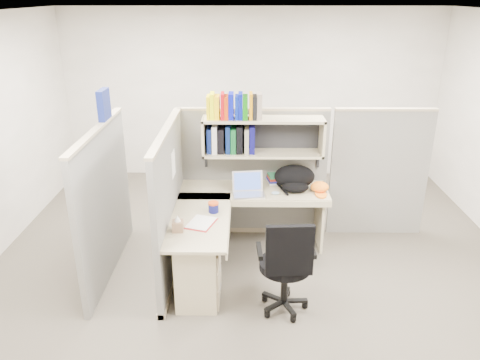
{
  "coord_description": "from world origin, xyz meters",
  "views": [
    {
      "loc": [
        -0.11,
        -4.5,
        2.89
      ],
      "look_at": [
        -0.16,
        0.25,
        0.98
      ],
      "focal_mm": 35.0,
      "sensor_mm": 36.0,
      "label": 1
    }
  ],
  "objects_px": {
    "desk": "(216,247)",
    "laptop": "(249,185)",
    "snack_canister": "(213,207)",
    "task_chair": "(285,280)",
    "backpack": "(295,178)"
  },
  "relations": [
    {
      "from": "snack_canister",
      "to": "task_chair",
      "type": "relative_size",
      "value": 0.11
    },
    {
      "from": "desk",
      "to": "task_chair",
      "type": "distance_m",
      "value": 0.83
    },
    {
      "from": "desk",
      "to": "laptop",
      "type": "xyz_separation_m",
      "value": [
        0.35,
        0.69,
        0.42
      ]
    },
    {
      "from": "laptop",
      "to": "backpack",
      "type": "height_order",
      "value": "backpack"
    },
    {
      "from": "desk",
      "to": "backpack",
      "type": "xyz_separation_m",
      "value": [
        0.89,
        0.86,
        0.43
      ]
    },
    {
      "from": "task_chair",
      "to": "laptop",
      "type": "bearing_deg",
      "value": 106.36
    },
    {
      "from": "desk",
      "to": "task_chair",
      "type": "bearing_deg",
      "value": -34.32
    },
    {
      "from": "desk",
      "to": "laptop",
      "type": "bearing_deg",
      "value": 63.44
    },
    {
      "from": "laptop",
      "to": "snack_canister",
      "type": "distance_m",
      "value": 0.59
    },
    {
      "from": "desk",
      "to": "laptop",
      "type": "distance_m",
      "value": 0.88
    },
    {
      "from": "desk",
      "to": "snack_canister",
      "type": "bearing_deg",
      "value": 97.02
    },
    {
      "from": "laptop",
      "to": "snack_canister",
      "type": "xyz_separation_m",
      "value": [
        -0.38,
        -0.45,
        -0.07
      ]
    },
    {
      "from": "desk",
      "to": "backpack",
      "type": "bearing_deg",
      "value": 44.02
    },
    {
      "from": "laptop",
      "to": "task_chair",
      "type": "xyz_separation_m",
      "value": [
        0.34,
        -1.16,
        -0.49
      ]
    },
    {
      "from": "snack_canister",
      "to": "task_chair",
      "type": "height_order",
      "value": "task_chair"
    }
  ]
}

